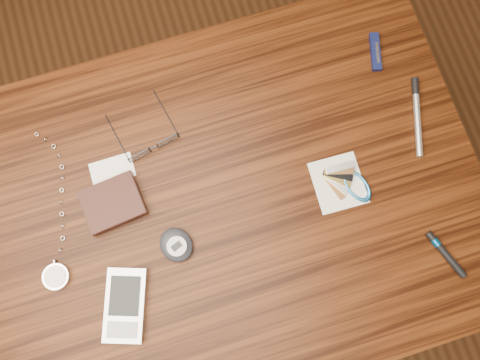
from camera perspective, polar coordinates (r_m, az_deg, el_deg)
The scene contains 11 objects.
ground at distance 1.61m, azimuth -1.79°, elevation -7.20°, with size 3.80×3.80×0.00m, color #472814.
desk at distance 0.96m, azimuth -2.97°, elevation -4.16°, with size 1.00×0.70×0.75m.
wallet_and_card at distance 0.88m, azimuth -15.27°, elevation -2.63°, with size 0.11×0.14×0.02m.
eyeglasses at distance 0.89m, azimuth -10.64°, elevation 4.21°, with size 0.13×0.13×0.02m.
pocket_watch at distance 0.91m, azimuth -21.49°, elevation -10.36°, with size 0.08×0.30×0.01m.
pda_phone at distance 0.87m, azimuth -13.82°, elevation -14.57°, with size 0.11×0.14×0.02m.
pedometer at distance 0.85m, azimuth -7.77°, elevation -7.85°, with size 0.08×0.08×0.03m.
notepad_keys at distance 0.89m, azimuth 12.93°, elevation -0.37°, with size 0.11×0.10×0.01m.
pocket_knife at distance 0.99m, azimuth 16.17°, elevation 14.78°, with size 0.04×0.08×0.01m.
silver_pen at distance 0.96m, azimuth 20.75°, elevation 7.91°, with size 0.06×0.15×0.01m.
black_blue_pen at distance 0.92m, azimuth 23.65°, elevation -8.12°, with size 0.04×0.09×0.01m.
Camera 1 is at (0.01, -0.14, 1.60)m, focal length 35.00 mm.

